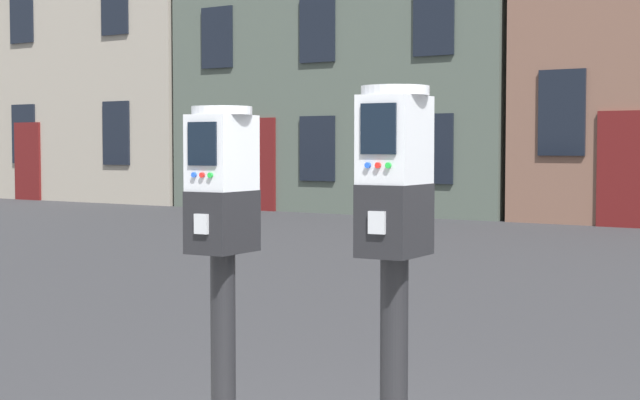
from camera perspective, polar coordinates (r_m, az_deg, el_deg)
name	(u,v)px	position (r m, az deg, el deg)	size (l,w,h in m)	color
parking_meter_near_kerb	(222,235)	(3.54, -5.66, -2.01)	(0.23, 0.26, 1.47)	black
parking_meter_twin_adjacent	(394,236)	(3.13, 4.33, -2.07)	(0.23, 0.26, 1.52)	black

